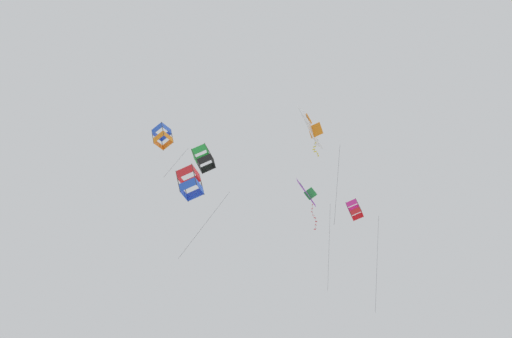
# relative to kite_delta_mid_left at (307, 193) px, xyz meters

# --- Properties ---
(kite_delta_mid_left) EXTENTS (2.33, 3.42, 10.41)m
(kite_delta_mid_left) POSITION_rel_kite_delta_mid_left_xyz_m (0.00, 0.00, 0.00)
(kite_delta_mid_left) COLOR purple
(kite_box_near_left) EXTENTS (2.12, 2.15, 9.45)m
(kite_box_near_left) POSITION_rel_kite_delta_mid_left_xyz_m (-4.28, 0.91, -3.70)
(kite_box_near_left) COLOR #DB2D93
(kite_box_far_centre) EXTENTS (3.34, 3.38, 8.12)m
(kite_box_far_centre) POSITION_rel_kite_delta_mid_left_xyz_m (3.08, 11.23, -4.57)
(kite_box_far_centre) COLOR red
(kite_box_upper_right) EXTENTS (2.19, 1.88, 2.17)m
(kite_box_upper_right) POSITION_rel_kite_delta_mid_left_xyz_m (5.05, 7.60, 0.73)
(kite_box_upper_right) COLOR green
(kite_delta_low_drifter) EXTENTS (1.92, 3.62, 9.90)m
(kite_delta_low_drifter) POSITION_rel_kite_delta_mid_left_xyz_m (-4.71, 8.15, -1.17)
(kite_delta_low_drifter) COLOR white
(kite_box_highest) EXTENTS (2.41, 2.54, 5.94)m
(kite_box_highest) POSITION_rel_kite_delta_mid_left_xyz_m (5.41, 12.00, 0.03)
(kite_box_highest) COLOR blue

